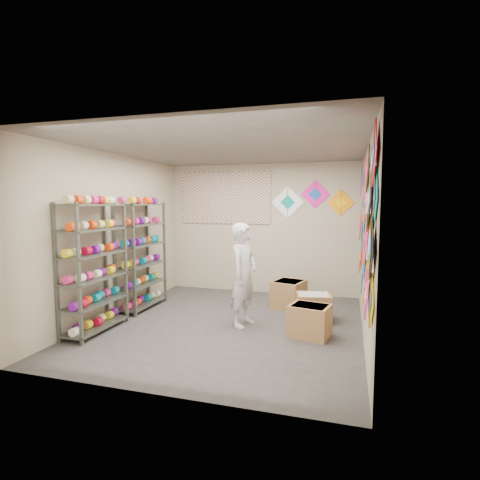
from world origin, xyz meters
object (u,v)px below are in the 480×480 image
(shelf_rack_front, at_px, (94,268))
(carton_c, at_px, (289,294))
(shopkeeper, at_px, (244,275))
(carton_b, at_px, (314,307))
(carton_a, at_px, (310,321))
(shelf_rack_back, at_px, (141,256))

(shelf_rack_front, relative_size, carton_c, 3.40)
(shelf_rack_front, bearing_deg, shopkeeper, 23.63)
(shelf_rack_front, relative_size, shopkeeper, 1.20)
(shopkeeper, bearing_deg, carton_b, -50.63)
(shopkeeper, height_order, carton_a, shopkeeper)
(shelf_rack_back, bearing_deg, carton_c, 16.99)
(shelf_rack_front, height_order, carton_a, shelf_rack_front)
(carton_a, bearing_deg, carton_b, 102.69)
(shopkeeper, bearing_deg, carton_a, -89.37)
(shelf_rack_back, bearing_deg, shelf_rack_front, -90.00)
(shelf_rack_back, distance_m, shopkeeper, 2.07)
(shelf_rack_back, xyz_separation_m, carton_c, (2.53, 0.77, -0.71))
(shelf_rack_front, distance_m, carton_c, 3.35)
(shelf_rack_back, relative_size, shopkeeper, 1.20)
(shopkeeper, xyz_separation_m, carton_b, (1.02, 0.52, -0.58))
(carton_a, bearing_deg, shopkeeper, -179.96)
(carton_a, bearing_deg, shelf_rack_back, -179.94)
(carton_b, bearing_deg, carton_c, 115.87)
(carton_c, bearing_deg, carton_b, -37.44)
(shopkeeper, distance_m, carton_c, 1.41)
(shopkeeper, bearing_deg, carton_c, -10.94)
(carton_c, bearing_deg, shelf_rack_front, -125.25)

